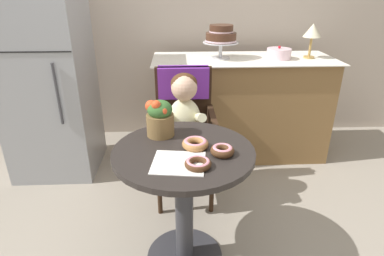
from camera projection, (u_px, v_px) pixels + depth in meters
cafe_table at (184, 185)px, 1.70m from camera, size 0.72×0.72×0.72m
wicker_chair at (184, 114)px, 2.27m from camera, size 0.42×0.45×0.95m
seated_child at (185, 117)px, 2.12m from camera, size 0.27×0.32×0.73m
paper_napkin at (179, 163)px, 1.49m from camera, size 0.27×0.25×0.00m
donut_front at (222, 150)px, 1.55m from camera, size 0.12×0.12×0.04m
donut_mid at (195, 143)px, 1.62m from camera, size 0.13×0.13×0.04m
donut_side at (198, 163)px, 1.45m from camera, size 0.12×0.12×0.03m
flower_vase at (160, 117)px, 1.72m from camera, size 0.15×0.15×0.21m
display_counter at (241, 107)px, 2.93m from camera, size 1.56×0.62×0.90m
tiered_cake_stand at (221, 36)px, 2.66m from camera, size 0.30×0.30×0.28m
round_layer_cake at (279, 54)px, 2.71m from camera, size 0.20×0.20×0.11m
table_lamp at (312, 32)px, 2.66m from camera, size 0.15×0.15×0.28m
refrigerator at (46, 72)px, 2.51m from camera, size 0.64×0.63×1.70m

